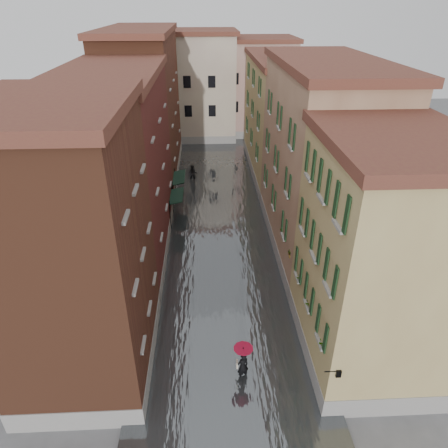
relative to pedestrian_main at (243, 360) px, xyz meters
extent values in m
plane|color=#59595C|center=(-0.60, 3.58, -1.26)|extent=(120.00, 120.00, 0.00)
cube|color=#474C4F|center=(-0.60, 16.58, -1.16)|extent=(10.00, 60.00, 0.20)
cube|color=brown|center=(-7.60, 1.58, 5.24)|extent=(6.00, 8.00, 13.00)
cube|color=#5B1E1C|center=(-7.60, 12.58, 4.99)|extent=(6.00, 14.00, 12.50)
cube|color=brown|center=(-7.60, 27.58, 5.74)|extent=(6.00, 16.00, 14.00)
cube|color=tan|center=(6.40, 1.58, 4.49)|extent=(6.00, 8.00, 11.50)
cube|color=tan|center=(6.40, 12.58, 5.24)|extent=(6.00, 14.00, 13.00)
cube|color=tan|center=(6.40, 27.58, 4.49)|extent=(6.00, 16.00, 11.50)
cube|color=beige|center=(-3.60, 41.58, 5.24)|extent=(12.00, 9.00, 13.00)
cube|color=tan|center=(5.40, 43.58, 4.74)|extent=(10.00, 9.00, 12.00)
cube|color=#142E21|center=(-4.05, 16.35, 1.29)|extent=(1.09, 2.87, 0.31)
cylinder|color=black|center=(-4.55, 14.91, 0.14)|extent=(0.06, 0.06, 2.80)
cylinder|color=black|center=(-4.55, 17.79, 0.14)|extent=(0.06, 0.06, 2.80)
cube|color=#142E21|center=(-4.05, 20.27, 1.29)|extent=(1.09, 3.21, 0.31)
cylinder|color=black|center=(-4.55, 18.67, 0.14)|extent=(0.06, 0.06, 2.80)
cylinder|color=black|center=(-4.55, 21.87, 0.14)|extent=(0.06, 0.06, 2.80)
cylinder|color=black|center=(3.45, -2.42, 1.84)|extent=(0.60, 0.05, 0.05)
cube|color=black|center=(3.75, -2.42, 1.74)|extent=(0.22, 0.22, 0.35)
cube|color=beige|center=(3.75, -2.42, 1.74)|extent=(0.14, 0.14, 0.24)
cube|color=brown|center=(3.52, -1.04, 1.89)|extent=(0.22, 0.85, 0.18)
imported|color=#265926|center=(3.52, -1.04, 2.31)|extent=(0.59, 0.51, 0.66)
cube|color=brown|center=(3.52, 1.61, 1.89)|extent=(0.22, 0.85, 0.18)
imported|color=#265926|center=(3.52, 1.61, 2.31)|extent=(0.59, 0.51, 0.66)
cube|color=brown|center=(3.52, 3.76, 1.89)|extent=(0.22, 0.85, 0.18)
imported|color=#265926|center=(3.52, 3.76, 2.31)|extent=(0.59, 0.51, 0.66)
cube|color=brown|center=(3.52, 6.32, 1.89)|extent=(0.22, 0.85, 0.18)
imported|color=#265926|center=(3.52, 6.32, 2.31)|extent=(0.59, 0.51, 0.66)
cube|color=brown|center=(3.52, 9.04, 1.89)|extent=(0.22, 0.85, 0.18)
imported|color=#265926|center=(3.52, 9.04, 2.31)|extent=(0.59, 0.51, 0.66)
imported|color=black|center=(0.00, 0.00, -0.43)|extent=(0.71, 0.58, 1.66)
cube|color=beige|center=(-0.28, 0.05, -0.31)|extent=(0.08, 0.30, 0.38)
cylinder|color=black|center=(0.00, 0.00, 0.09)|extent=(0.02, 0.02, 1.00)
cone|color=#A60B29|center=(0.00, 0.00, 0.66)|extent=(0.97, 0.97, 0.28)
imported|color=black|center=(-2.92, 25.18, -0.35)|extent=(0.93, 0.75, 1.82)
camera|label=1|loc=(-1.60, -13.69, 15.38)|focal=32.00mm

